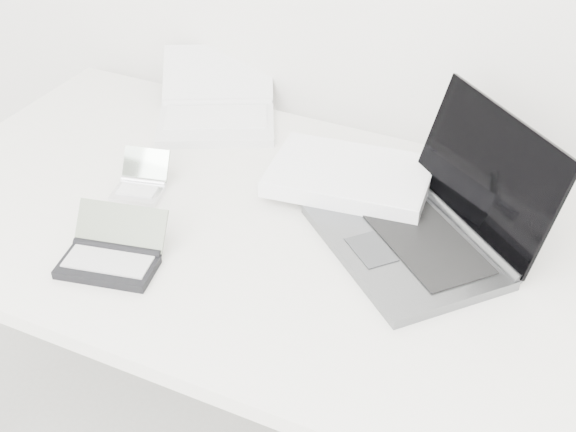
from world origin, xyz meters
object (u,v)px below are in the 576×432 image
at_px(desk, 312,256).
at_px(palmtop_charcoal, 111,256).
at_px(netbook_open_white, 217,109).
at_px(laptop_large, 391,201).

distance_m(desk, palmtop_charcoal, 0.36).
xyz_separation_m(netbook_open_white, palmtop_charcoal, (0.10, -0.53, -0.01)).
relative_size(desk, laptop_large, 2.77).
distance_m(laptop_large, palmtop_charcoal, 0.51).
height_order(laptop_large, palmtop_charcoal, laptop_large).
height_order(desk, netbook_open_white, netbook_open_white).
distance_m(laptop_large, netbook_open_white, 0.52).
bearing_deg(palmtop_charcoal, netbook_open_white, 88.22).
bearing_deg(palmtop_charcoal, laptop_large, 29.10).
bearing_deg(netbook_open_white, desk, -66.74).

